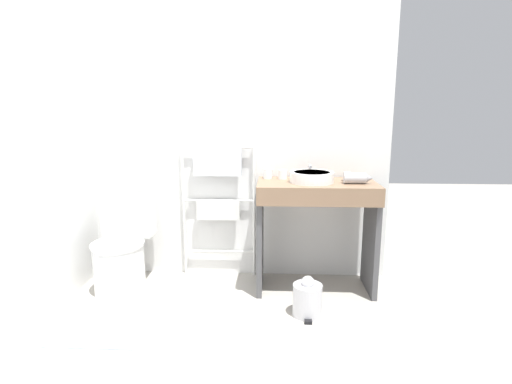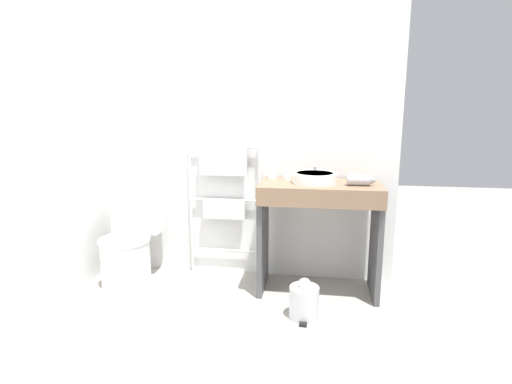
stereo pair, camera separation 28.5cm
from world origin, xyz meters
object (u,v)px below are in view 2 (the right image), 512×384
at_px(cup_near_wall, 272,174).
at_px(towel_radiator, 224,187).
at_px(cup_near_edge, 287,175).
at_px(trash_bin, 304,301).
at_px(sink_basin, 315,178).
at_px(hair_dryer, 360,180).
at_px(toilet, 130,247).

bearing_deg(cup_near_wall, towel_radiator, 169.66).
bearing_deg(cup_near_wall, cup_near_edge, -9.71).
bearing_deg(cup_near_wall, trash_bin, -63.48).
xyz_separation_m(sink_basin, hair_dryer, (0.32, -0.02, -0.00)).
relative_size(cup_near_wall, cup_near_edge, 1.09).
height_order(toilet, towel_radiator, towel_radiator).
bearing_deg(towel_radiator, cup_near_wall, -10.34).
distance_m(toilet, cup_near_edge, 1.40).
height_order(toilet, trash_bin, toilet).
xyz_separation_m(sink_basin, cup_near_edge, (-0.22, 0.14, -0.00)).
relative_size(toilet, cup_near_edge, 9.94).
bearing_deg(cup_near_wall, hair_dryer, -15.45).
xyz_separation_m(sink_basin, trash_bin, (-0.05, -0.42, -0.78)).
bearing_deg(hair_dryer, cup_near_edge, 163.33).
distance_m(cup_near_edge, hair_dryer, 0.57).
bearing_deg(sink_basin, trash_bin, -96.14).
bearing_deg(towel_radiator, toilet, -157.74).
bearing_deg(trash_bin, cup_near_wall, 116.52).
xyz_separation_m(toilet, towel_radiator, (0.73, 0.30, 0.46)).
height_order(toilet, cup_near_edge, cup_near_edge).
distance_m(toilet, sink_basin, 1.59).
xyz_separation_m(toilet, cup_near_wall, (1.14, 0.22, 0.60)).
height_order(towel_radiator, cup_near_wall, towel_radiator).
bearing_deg(sink_basin, hair_dryer, -4.23).
bearing_deg(cup_near_edge, cup_near_wall, 170.29).
xyz_separation_m(cup_near_edge, trash_bin, (0.17, -0.56, -0.78)).
distance_m(towel_radiator, cup_near_edge, 0.56).
distance_m(sink_basin, cup_near_edge, 0.26).
height_order(cup_near_wall, trash_bin, cup_near_wall).
relative_size(cup_near_edge, hair_dryer, 0.35).
distance_m(toilet, hair_dryer, 1.90).
height_order(sink_basin, hair_dryer, hair_dryer).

